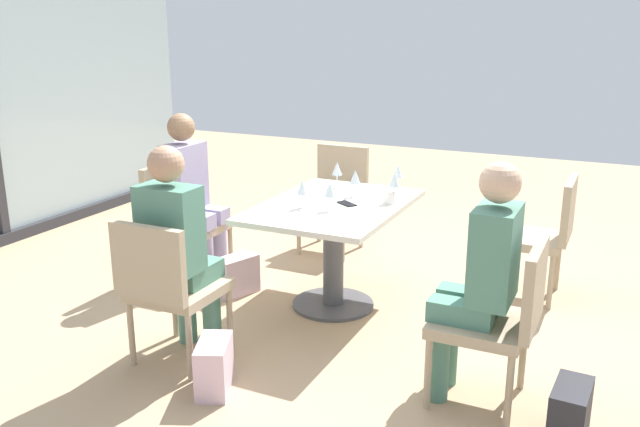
{
  "coord_description": "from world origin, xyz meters",
  "views": [
    {
      "loc": [
        -3.94,
        -1.76,
        1.9
      ],
      "look_at": [
        0.0,
        0.1,
        0.65
      ],
      "focal_mm": 37.92,
      "sensor_mm": 36.0,
      "label": 1
    }
  ],
  "objects": [
    {
      "name": "chair_front_left",
      "position": [
        -0.77,
        -1.25,
        0.5
      ],
      "size": [
        0.46,
        0.5,
        0.87
      ],
      "color": "tan",
      "rests_on": "ground_plane"
    },
    {
      "name": "wine_glass_5",
      "position": [
        0.43,
        0.17,
        0.86
      ],
      "size": [
        0.07,
        0.07,
        0.18
      ],
      "color": "silver",
      "rests_on": "dining_table_main"
    },
    {
      "name": "person_near_window",
      "position": [
        -0.0,
        1.14,
        0.7
      ],
      "size": [
        0.34,
        0.39,
        1.26
      ],
      "color": "#9E93B7",
      "rests_on": "ground_plane"
    },
    {
      "name": "ground_plane",
      "position": [
        0.0,
        0.0,
        0.0
      ],
      "size": [
        12.0,
        12.0,
        0.0
      ],
      "primitive_type": "plane",
      "color": "tan"
    },
    {
      "name": "coffee_cup",
      "position": [
        0.15,
        -0.33,
        0.78
      ],
      "size": [
        0.08,
        0.08,
        0.09
      ],
      "primitive_type": "cylinder",
      "color": "white",
      "rests_on": "dining_table_main"
    },
    {
      "name": "chair_far_right",
      "position": [
        1.14,
        0.49,
        0.5
      ],
      "size": [
        0.5,
        0.46,
        0.87
      ],
      "color": "tan",
      "rests_on": "ground_plane"
    },
    {
      "name": "dining_table_main",
      "position": [
        0.0,
        0.0,
        0.54
      ],
      "size": [
        1.25,
        0.88,
        0.73
      ],
      "color": "silver",
      "rests_on": "ground_plane"
    },
    {
      "name": "wine_glass_3",
      "position": [
        0.27,
        -0.32,
        0.86
      ],
      "size": [
        0.07,
        0.07,
        0.18
      ],
      "color": "silver",
      "rests_on": "dining_table_main"
    },
    {
      "name": "wine_glass_0",
      "position": [
        0.24,
        -0.05,
        0.86
      ],
      "size": [
        0.07,
        0.07,
        0.18
      ],
      "color": "silver",
      "rests_on": "dining_table_main"
    },
    {
      "name": "wine_glass_1",
      "position": [
        -0.18,
        0.14,
        0.86
      ],
      "size": [
        0.07,
        0.07,
        0.18
      ],
      "color": "silver",
      "rests_on": "dining_table_main"
    },
    {
      "name": "handbag_0",
      "position": [
        -0.95,
        -1.63,
        0.14
      ],
      "size": [
        0.31,
        0.18,
        0.28
      ],
      "primitive_type": "cube",
      "rotation": [
        0.0,
        0.0,
        -0.06
      ],
      "color": "#232328",
      "rests_on": "ground_plane"
    },
    {
      "name": "handbag_1",
      "position": [
        -0.1,
        0.71,
        0.14
      ],
      "size": [
        0.34,
        0.25,
        0.28
      ],
      "primitive_type": "cube",
      "rotation": [
        0.0,
        0.0,
        -0.34
      ],
      "color": "beige",
      "rests_on": "ground_plane"
    },
    {
      "name": "chair_near_window",
      "position": [
        0.0,
        1.25,
        0.5
      ],
      "size": [
        0.46,
        0.51,
        0.87
      ],
      "color": "tan",
      "rests_on": "ground_plane"
    },
    {
      "name": "cell_phone_on_table",
      "position": [
        0.02,
        -0.08,
        0.73
      ],
      "size": [
        0.14,
        0.16,
        0.01
      ],
      "primitive_type": "cube",
      "rotation": [
        0.0,
        0.0,
        -0.59
      ],
      "color": "black",
      "rests_on": "dining_table_main"
    },
    {
      "name": "wine_glass_2",
      "position": [
        0.55,
        -0.26,
        0.86
      ],
      "size": [
        0.07,
        0.07,
        0.18
      ],
      "color": "silver",
      "rests_on": "dining_table_main"
    },
    {
      "name": "wine_glass_4",
      "position": [
        -0.16,
        -0.05,
        0.86
      ],
      "size": [
        0.07,
        0.07,
        0.18
      ],
      "color": "silver",
      "rests_on": "dining_table_main"
    },
    {
      "name": "person_far_left",
      "position": [
        -1.03,
        0.49,
        0.7
      ],
      "size": [
        0.39,
        0.34,
        1.26
      ],
      "color": "#4C7F6B",
      "rests_on": "ground_plane"
    },
    {
      "name": "person_front_left",
      "position": [
        -0.77,
        -1.14,
        0.7
      ],
      "size": [
        0.34,
        0.39,
        1.26
      ],
      "color": "#4C7F6B",
      "rests_on": "ground_plane"
    },
    {
      "name": "chair_front_right",
      "position": [
        0.77,
        -1.25,
        0.5
      ],
      "size": [
        0.46,
        0.5,
        0.87
      ],
      "color": "tan",
      "rests_on": "ground_plane"
    },
    {
      "name": "handbag_2",
      "position": [
        -1.28,
        0.12,
        0.14
      ],
      "size": [
        0.34,
        0.26,
        0.28
      ],
      "primitive_type": "cube",
      "rotation": [
        0.0,
        0.0,
        0.4
      ],
      "color": "beige",
      "rests_on": "ground_plane"
    },
    {
      "name": "chair_far_left",
      "position": [
        -1.14,
        0.49,
        0.5
      ],
      "size": [
        0.5,
        0.46,
        0.87
      ],
      "color": "tan",
      "rests_on": "ground_plane"
    }
  ]
}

